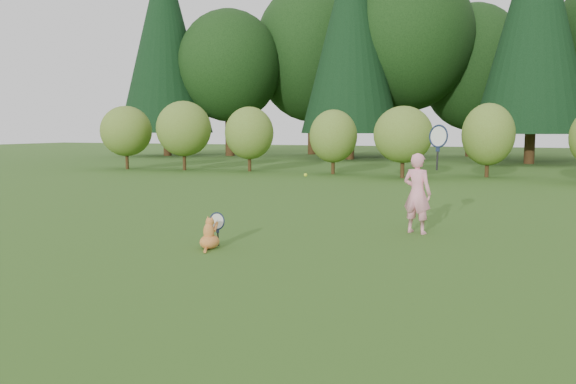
% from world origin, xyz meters
% --- Properties ---
extents(ground, '(100.00, 100.00, 0.00)m').
position_xyz_m(ground, '(0.00, 0.00, 0.00)').
color(ground, '#234A14').
rests_on(ground, ground).
extents(shrub_row, '(28.00, 3.00, 2.80)m').
position_xyz_m(shrub_row, '(0.00, 13.00, 1.40)').
color(shrub_row, '#596C21').
rests_on(shrub_row, ground).
extents(woodland_backdrop, '(48.00, 10.00, 15.00)m').
position_xyz_m(woodland_backdrop, '(0.00, 23.00, 7.50)').
color(woodland_backdrop, black).
rests_on(woodland_backdrop, ground).
extents(child, '(0.78, 0.48, 2.00)m').
position_xyz_m(child, '(2.18, 1.64, 0.70)').
color(child, pink).
rests_on(child, ground).
extents(cat, '(0.33, 0.67, 0.63)m').
position_xyz_m(cat, '(-0.46, -0.64, 0.24)').
color(cat, '#B76223').
rests_on(cat, ground).
extents(tennis_ball, '(0.06, 0.06, 0.06)m').
position_xyz_m(tennis_ball, '(0.26, 1.48, 0.93)').
color(tennis_ball, '#BCD118').
rests_on(tennis_ball, ground).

